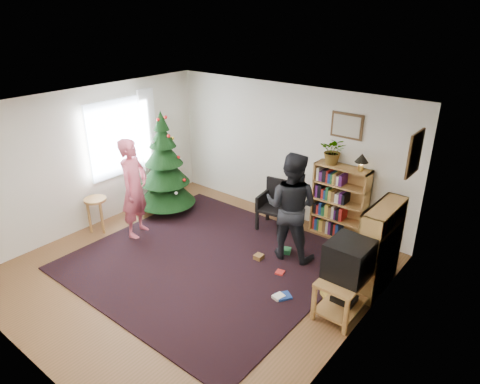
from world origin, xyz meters
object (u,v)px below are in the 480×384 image
Objects in this scene: christmas_tree at (165,172)px; bookshelf_right at (380,247)px; crt_tv at (349,259)px; person_standing at (134,188)px; bookshelf_back at (340,201)px; potted_plant at (334,151)px; tv_stand at (345,289)px; table_lamp at (362,159)px; person_by_chair at (291,207)px; stool at (96,206)px; armchair at (276,203)px; picture_right at (415,154)px; picture_back at (347,126)px.

bookshelf_right is (4.16, 0.21, -0.17)m from christmas_tree.
crt_tv is 0.32× the size of person_standing.
potted_plant is at bearing 180.00° from bookshelf_back.
bookshelf_back is at bearing 119.57° from tv_stand.
table_lamp is at bearing 38.90° from bookshelf_right.
crt_tv is 1.20× the size of potted_plant.
bookshelf_right is at bearing 80.64° from crt_tv.
person_by_chair is at bearing -95.48° from potted_plant.
tv_stand is 0.52× the size of person_standing.
stool is 0.84m from person_standing.
bookshelf_back is 2.02m from crt_tv.
crt_tv is at bearing -60.50° from bookshelf_back.
armchair is at bearing 22.47° from christmas_tree.
armchair is 1.40m from potted_plant.
stool is 2.20× the size of table_lamp.
tv_stand is 1.02× the size of armchair.
table_lamp is at bearing 111.65° from tv_stand.
armchair reaches higher than tv_stand.
picture_right is 1.28× the size of potted_plant.
crt_tv is at bearing -102.45° from picture_right.
crt_tv is at bearing -7.54° from christmas_tree.
person_standing is at bearing -144.05° from armchair.
person_by_chair is (-0.23, -1.22, -1.07)m from picture_back.
picture_right is at bearing -174.36° from person_by_chair.
potted_plant is at bearing 180.00° from table_lamp.
picture_back is 1.18× the size of potted_plant.
picture_back reaches higher than person_standing.
christmas_tree is at bearing -5.66° from person_standing.
armchair is at bearing 175.09° from picture_right.
tv_stand is 3.84m from person_standing.
bookshelf_right is (1.19, -1.15, -1.29)m from picture_back.
stool is (-4.42, -0.77, 0.17)m from tv_stand.
person_by_chair is at bearing -162.35° from picture_right.
table_lamp is at bearing 34.17° from stool.
bookshelf_right is (1.12, -1.01, 0.00)m from bookshelf_back.
bookshelf_back is (3.04, 1.22, -0.17)m from christmas_tree.
picture_right is 1.36m from bookshelf_right.
person_standing is at bearing -158.92° from picture_right.
picture_back is at bearing 38.47° from stool.
bookshelf_back is 0.88m from table_lamp.
bookshelf_right is 0.74× the size of person_by_chair.
picture_right is 0.34× the size of person_standing.
christmas_tree is 4.31× the size of potted_plant.
stool is (-2.39, -2.13, 0.02)m from armchair.
person_by_chair is at bearing -105.65° from bookshelf_back.
crt_tv is 2.25m from potted_plant.
armchair is 1.91× the size of potted_plant.
stool is at bearing -170.13° from crt_tv.
picture_back is at bearing 119.41° from crt_tv.
picture_back is at bearing 151.31° from picture_right.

